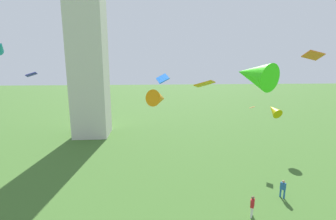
% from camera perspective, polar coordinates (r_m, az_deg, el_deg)
% --- Properties ---
extents(person_0, '(0.44, 0.50, 1.67)m').
position_cam_1_polar(person_0, '(20.71, 18.99, -20.13)').
color(person_0, silver).
rests_on(person_0, ground_plane).
extents(person_1, '(0.40, 0.48, 1.61)m').
position_cam_1_polar(person_1, '(24.05, 25.11, -16.04)').
color(person_1, '#235693').
rests_on(person_1, ground_plane).
extents(kite_flying_1, '(1.41, 1.23, 0.58)m').
position_cam_1_polar(kite_flying_1, '(15.43, 8.47, 6.04)').
color(kite_flying_1, gold).
extents(kite_flying_2, '(1.58, 1.03, 0.84)m').
position_cam_1_polar(kite_flying_2, '(22.71, 30.64, 10.87)').
color(kite_flying_2, orange).
extents(kite_flying_3, '(1.01, 0.87, 0.55)m').
position_cam_1_polar(kite_flying_3, '(27.40, -29.14, 7.21)').
color(kite_flying_3, '#3F37DE').
extents(kite_flying_4, '(1.61, 2.33, 1.88)m').
position_cam_1_polar(kite_flying_4, '(34.22, 23.37, -0.05)').
color(kite_flying_4, '#B3A905').
extents(kite_flying_5, '(1.18, 1.43, 0.85)m').
position_cam_1_polar(kite_flying_5, '(21.63, -1.26, 7.33)').
color(kite_flying_5, blue).
extents(kite_flying_6, '(0.85, 0.94, 0.32)m').
position_cam_1_polar(kite_flying_6, '(30.67, 18.94, 0.59)').
color(kite_flying_6, orange).
extents(kite_flying_8, '(1.75, 1.94, 1.28)m').
position_cam_1_polar(kite_flying_8, '(15.62, -2.14, 2.72)').
color(kite_flying_8, orange).
extents(kite_flying_9, '(2.19, 2.47, 1.58)m').
position_cam_1_polar(kite_flying_9, '(12.82, 19.20, 7.76)').
color(kite_flying_9, '#35EA16').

